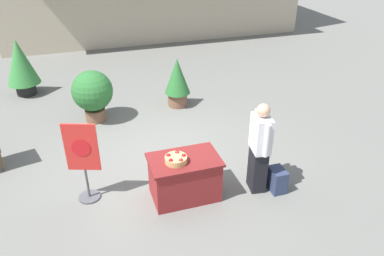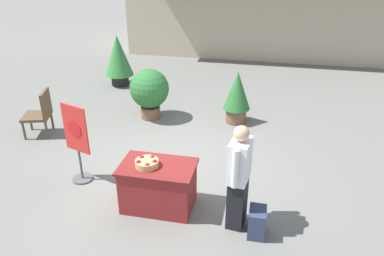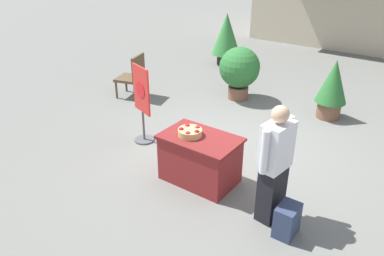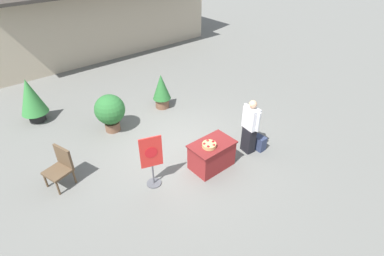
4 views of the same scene
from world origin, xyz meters
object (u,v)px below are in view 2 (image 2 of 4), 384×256
person_visitor (239,177)px  poster_board (77,142)px  patio_chair (41,111)px  potted_plant_far_right (149,90)px  potted_plant_far_left (237,95)px  potted_plant_near_left (118,58)px  apple_basket (147,163)px  display_table (158,186)px  backpack (257,222)px

person_visitor → poster_board: person_visitor is taller
patio_chair → potted_plant_far_right: size_ratio=0.83×
potted_plant_far_left → potted_plant_near_left: size_ratio=0.83×
apple_basket → potted_plant_far_left: potted_plant_far_left is taller
display_table → backpack: (1.55, -0.34, -0.16)m
apple_basket → potted_plant_near_left: size_ratio=0.24×
display_table → potted_plant_far_left: bearing=76.0°
potted_plant_far_left → potted_plant_far_right: (-2.02, -0.19, 0.03)m
poster_board → potted_plant_far_left: poster_board is taller
display_table → apple_basket: size_ratio=3.24×
display_table → potted_plant_far_right: potted_plant_far_right is taller
person_visitor → patio_chair: bearing=-17.1°
potted_plant_far_right → potted_plant_near_left: bearing=127.7°
potted_plant_far_right → backpack: bearing=-52.6°
potted_plant_far_left → patio_chair: bearing=-159.5°
potted_plant_far_right → poster_board: bearing=-97.4°
display_table → potted_plant_far_right: size_ratio=0.95×
display_table → poster_board: 1.64m
apple_basket → poster_board: bearing=161.1°
backpack → patio_chair: 5.25m
display_table → poster_board: bearing=164.4°
apple_basket → person_visitor: bearing=-5.3°
apple_basket → backpack: bearing=-9.7°
poster_board → patio_chair: poster_board is taller
display_table → potted_plant_near_left: (-2.80, 5.32, 0.45)m
patio_chair → potted_plant_far_right: potted_plant_far_right is taller
potted_plant_far_right → potted_plant_near_left: (-1.62, 2.10, 0.13)m
apple_basket → patio_chair: size_ratio=0.36×
backpack → potted_plant_far_right: size_ratio=0.35×
apple_basket → patio_chair: (-3.04, 1.95, -0.26)m
backpack → potted_plant_near_left: size_ratio=0.28×
display_table → potted_plant_far_left: (0.85, 3.41, 0.30)m
person_visitor → patio_chair: (-4.43, 2.08, -0.28)m
patio_chair → person_visitor: bearing=137.8°
poster_board → potted_plant_far_left: 3.82m
apple_basket → poster_board: poster_board is taller
patio_chair → display_table: bearing=132.1°
potted_plant_far_right → apple_basket: bearing=-72.6°
backpack → potted_plant_far_left: bearing=100.5°
backpack → apple_basket: bearing=170.3°
poster_board → person_visitor: bearing=96.9°
potted_plant_far_right → patio_chair: bearing=-146.8°
display_table → person_visitor: (1.24, -0.17, 0.44)m
person_visitor → poster_board: bearing=-4.3°
apple_basket → poster_board: size_ratio=0.25×
backpack → potted_plant_far_left: size_ratio=0.34×
person_visitor → backpack: size_ratio=3.83×
person_visitor → backpack: 0.70m
person_visitor → potted_plant_far_right: bearing=-46.6°
display_table → person_visitor: person_visitor is taller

